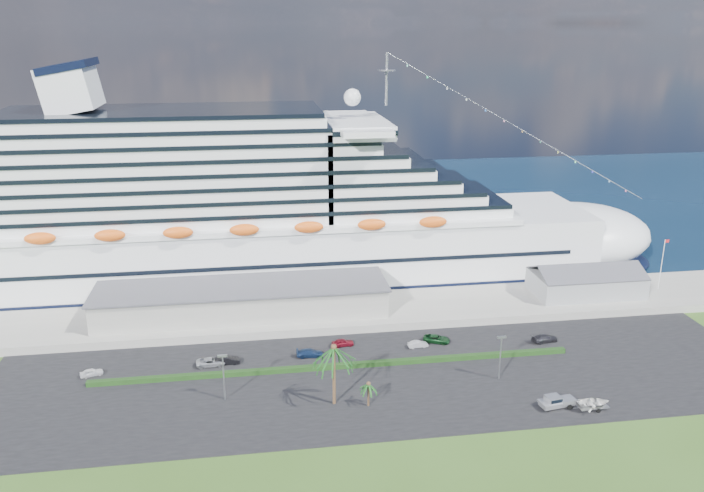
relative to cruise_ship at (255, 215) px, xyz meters
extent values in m
plane|color=#33521B|center=(21.53, -64.00, -16.69)|extent=(420.00, 420.00, 0.00)
cube|color=black|center=(21.53, -53.00, -16.63)|extent=(140.00, 38.00, 0.12)
cube|color=gray|center=(21.53, -24.00, -15.79)|extent=(240.00, 20.00, 1.80)
cube|color=black|center=(21.53, 66.00, -16.68)|extent=(420.00, 160.00, 0.02)
cube|color=silver|center=(1.53, 0.00, -8.69)|extent=(160.00, 30.00, 16.00)
ellipsoid|color=silver|center=(81.53, 0.00, -8.69)|extent=(40.00, 30.00, 16.00)
cube|color=black|center=(1.53, 0.00, -15.49)|extent=(164.00, 30.60, 2.40)
cube|color=silver|center=(-10.47, 0.00, 12.91)|extent=(128.00, 26.00, 24.80)
cube|color=silver|center=(24.33, 0.00, 20.71)|extent=(14.00, 38.00, 3.20)
cube|color=silver|center=(-38.47, 0.00, 30.31)|extent=(11.58, 14.00, 11.58)
cylinder|color=gray|center=(31.53, 0.00, 31.31)|extent=(0.70, 0.70, 12.00)
ellipsoid|color=#ED5B16|center=(-2.47, -15.80, 1.11)|extent=(90.00, 2.40, 2.60)
ellipsoid|color=#ED5B16|center=(-2.47, 15.80, 1.11)|extent=(90.00, 2.40, 2.60)
cube|color=black|center=(1.53, 0.00, -7.89)|extent=(144.00, 30.40, 0.90)
cube|color=gray|center=(-3.47, -24.00, -11.89)|extent=(60.00, 14.00, 6.00)
cube|color=#4C4C54|center=(-3.47, -24.00, -8.79)|extent=(61.00, 15.00, 0.40)
cube|color=gray|center=(73.53, -24.00, -12.49)|extent=(24.00, 12.00, 4.80)
cube|color=#4C4C54|center=(73.53, -27.00, -8.89)|extent=(24.00, 6.31, 2.74)
cube|color=#4C4C54|center=(73.53, -21.00, -8.89)|extent=(24.00, 6.31, 2.74)
cylinder|color=silver|center=(91.53, -24.00, -8.89)|extent=(0.16, 0.16, 12.00)
cube|color=red|center=(92.03, -24.00, -3.29)|extent=(1.00, 0.04, 0.70)
cube|color=black|center=(13.53, -48.00, -16.12)|extent=(88.00, 1.10, 0.90)
cylinder|color=gray|center=(-6.47, -56.00, -12.57)|extent=(0.24, 0.24, 8.00)
cube|color=gray|center=(-6.47, -56.00, -8.47)|extent=(1.60, 0.35, 0.35)
cylinder|color=gray|center=(41.53, -56.00, -12.57)|extent=(0.24, 0.24, 8.00)
cube|color=gray|center=(41.53, -56.00, -8.47)|extent=(1.60, 0.35, 0.35)
cylinder|color=#47301E|center=(11.53, -60.00, -11.44)|extent=(0.54, 0.54, 10.50)
sphere|color=#47301E|center=(11.53, -60.00, -6.19)|extent=(0.98, 0.98, 0.98)
cylinder|color=#47301E|center=(17.03, -61.50, -14.59)|extent=(0.35, 0.35, 4.20)
sphere|color=#47301E|center=(17.03, -61.50, -12.49)|extent=(0.73, 0.73, 0.73)
imported|color=white|center=(-30.35, -44.29, -15.90)|extent=(4.27, 2.79, 1.35)
imported|color=black|center=(-6.36, -43.27, -15.82)|extent=(4.58, 1.63, 1.51)
imported|color=#A0A2A9|center=(-9.34, -43.50, -15.83)|extent=(5.52, 2.82, 1.49)
imported|color=#16284D|center=(9.05, -42.61, -15.83)|extent=(5.27, 2.47, 1.49)
imported|color=maroon|center=(15.81, -39.07, -15.84)|extent=(4.49, 2.23, 1.47)
imported|color=#ADAEB5|center=(30.24, -41.77, -15.93)|extent=(3.99, 1.63, 1.29)
imported|color=black|center=(34.42, -40.18, -15.84)|extent=(5.80, 4.29, 1.47)
imported|color=#222227|center=(55.67, -43.16, -15.80)|extent=(5.67, 3.10, 1.56)
cylinder|color=black|center=(45.63, -67.62, -16.14)|extent=(0.91, 0.44, 0.87)
cylinder|color=black|center=(45.63, -65.55, -16.14)|extent=(0.91, 0.44, 0.87)
cylinder|color=black|center=(49.43, -67.62, -16.14)|extent=(0.91, 0.44, 0.87)
cylinder|color=black|center=(49.43, -65.55, -16.14)|extent=(0.91, 0.44, 0.87)
cube|color=#A3A5AA|center=(47.69, -66.59, -15.76)|extent=(6.14, 3.10, 0.76)
cube|color=#A3A5AA|center=(49.27, -66.59, -15.32)|extent=(2.92, 2.51, 0.60)
cube|color=#A3A5AA|center=(46.93, -66.59, -15.00)|extent=(2.69, 2.42, 1.03)
cube|color=black|center=(46.93, -66.59, -14.89)|extent=(2.49, 2.44, 0.60)
cube|color=#A3A5AA|center=(45.19, -66.59, -15.54)|extent=(1.30, 2.20, 0.38)
cube|color=gray|center=(53.18, -68.19, -15.98)|extent=(5.09, 2.07, 0.13)
cylinder|color=gray|center=(50.89, -68.19, -15.98)|extent=(2.40, 0.19, 0.09)
cylinder|color=black|center=(53.62, -69.17, -16.23)|extent=(0.71, 0.27, 0.70)
cylinder|color=black|center=(53.62, -67.21, -16.23)|extent=(0.71, 0.27, 0.70)
imported|color=silver|center=(53.18, -68.19, -15.34)|extent=(5.69, 4.18, 1.14)
camera|label=1|loc=(-0.33, -159.61, 43.60)|focal=35.00mm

